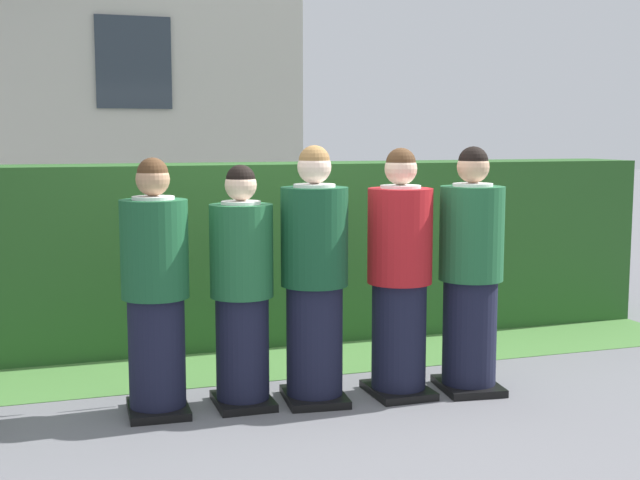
% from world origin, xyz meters
% --- Properties ---
extents(ground_plane, '(60.00, 60.00, 0.00)m').
position_xyz_m(ground_plane, '(0.00, 0.00, 0.00)').
color(ground_plane, slate).
extents(student_front_row_0, '(0.41, 0.50, 1.58)m').
position_xyz_m(student_front_row_0, '(-1.03, 0.08, 0.75)').
color(student_front_row_0, black).
rests_on(student_front_row_0, ground).
extents(student_front_row_1, '(0.40, 0.48, 1.53)m').
position_xyz_m(student_front_row_1, '(-0.50, 0.07, 0.73)').
color(student_front_row_1, black).
rests_on(student_front_row_1, ground).
extents(student_front_row_2, '(0.43, 0.51, 1.65)m').
position_xyz_m(student_front_row_2, '(-0.04, 0.01, 0.79)').
color(student_front_row_2, black).
rests_on(student_front_row_2, ground).
extents(student_in_red_blazer, '(0.42, 0.51, 1.63)m').
position_xyz_m(student_in_red_blazer, '(0.54, -0.03, 0.78)').
color(student_in_red_blazer, black).
rests_on(student_in_red_blazer, ground).
extents(student_front_row_4, '(0.43, 0.51, 1.64)m').
position_xyz_m(student_front_row_4, '(1.03, -0.09, 0.78)').
color(student_front_row_4, black).
rests_on(student_front_row_4, ground).
extents(hedge, '(7.00, 0.70, 1.48)m').
position_xyz_m(hedge, '(0.00, 1.76, 0.74)').
color(hedge, '#285623').
rests_on(hedge, ground).
extents(lawn_strip, '(7.00, 0.90, 0.01)m').
position_xyz_m(lawn_strip, '(0.00, 0.96, 0.00)').
color(lawn_strip, '#477A38').
rests_on(lawn_strip, ground).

